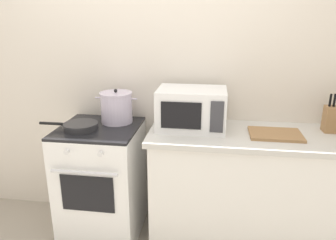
% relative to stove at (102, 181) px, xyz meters
% --- Properties ---
extents(back_wall, '(4.40, 0.10, 2.50)m').
position_rel_stove_xyz_m(back_wall, '(0.65, 0.37, 0.79)').
color(back_wall, silver).
rests_on(back_wall, ground_plane).
extents(lower_cabinet_right, '(1.64, 0.56, 0.88)m').
position_rel_stove_xyz_m(lower_cabinet_right, '(1.25, 0.02, -0.02)').
color(lower_cabinet_right, white).
rests_on(lower_cabinet_right, ground_plane).
extents(countertop_right, '(1.70, 0.60, 0.04)m').
position_rel_stove_xyz_m(countertop_right, '(1.25, 0.02, 0.44)').
color(countertop_right, beige).
rests_on(countertop_right, lower_cabinet_right).
extents(stove, '(0.60, 0.64, 0.92)m').
position_rel_stove_xyz_m(stove, '(0.00, 0.00, 0.00)').
color(stove, white).
rests_on(stove, ground_plane).
extents(stock_pot, '(0.34, 0.25, 0.27)m').
position_rel_stove_xyz_m(stock_pot, '(0.11, 0.14, 0.58)').
color(stock_pot, silver).
rests_on(stock_pot, stove).
extents(frying_pan, '(0.45, 0.25, 0.05)m').
position_rel_stove_xyz_m(frying_pan, '(-0.11, -0.07, 0.48)').
color(frying_pan, '#28282B').
rests_on(frying_pan, stove).
extents(microwave, '(0.50, 0.37, 0.30)m').
position_rel_stove_xyz_m(microwave, '(0.70, 0.08, 0.61)').
color(microwave, white).
rests_on(microwave, countertop_right).
extents(cutting_board, '(0.36, 0.26, 0.02)m').
position_rel_stove_xyz_m(cutting_board, '(1.30, 0.00, 0.47)').
color(cutting_board, '#997047').
rests_on(cutting_board, countertop_right).
extents(knife_block, '(0.13, 0.10, 0.28)m').
position_rel_stove_xyz_m(knife_block, '(1.72, 0.14, 0.56)').
color(knife_block, '#997047').
rests_on(knife_block, countertop_right).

